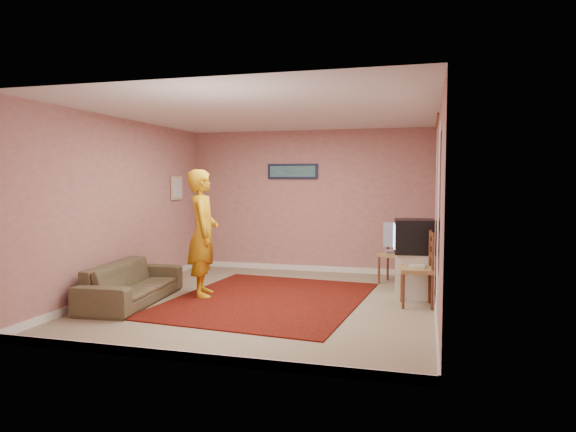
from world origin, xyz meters
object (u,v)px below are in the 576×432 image
(chair_b, at_px, (417,260))
(person, at_px, (203,233))
(chair_a, at_px, (394,248))
(tv_cabinet, at_px, (414,275))
(sofa, at_px, (132,283))
(crt_tv, at_px, (414,236))

(chair_b, bearing_deg, person, -91.44)
(chair_a, relative_size, person, 0.30)
(tv_cabinet, relative_size, sofa, 0.34)
(sofa, bearing_deg, tv_cabinet, -76.12)
(tv_cabinet, bearing_deg, chair_b, -84.24)
(chair_b, bearing_deg, crt_tv, -178.78)
(sofa, bearing_deg, person, -57.04)
(tv_cabinet, xyz_separation_m, chair_a, (-0.34, 0.98, 0.27))
(sofa, distance_m, person, 1.19)
(tv_cabinet, height_order, sofa, tv_cabinet)
(tv_cabinet, xyz_separation_m, crt_tv, (-0.01, -0.00, 0.57))
(crt_tv, bearing_deg, sofa, -166.02)
(chair_a, height_order, sofa, chair_a)
(crt_tv, relative_size, chair_b, 1.12)
(chair_b, distance_m, person, 3.04)
(person, bearing_deg, chair_a, -79.00)
(chair_a, distance_m, chair_b, 1.53)
(tv_cabinet, relative_size, chair_b, 1.17)
(sofa, xyz_separation_m, person, (0.78, 0.62, 0.65))
(tv_cabinet, relative_size, person, 0.35)
(chair_b, distance_m, sofa, 3.90)
(chair_b, height_order, person, person)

